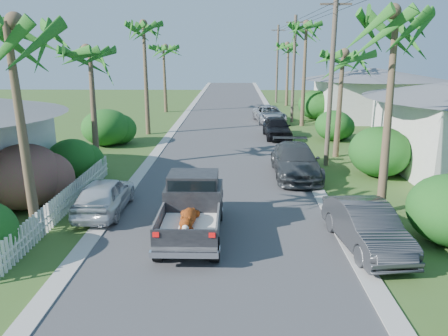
{
  "coord_description": "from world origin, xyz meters",
  "views": [
    {
      "loc": [
        0.51,
        -10.46,
        6.17
      ],
      "look_at": [
        0.1,
        7.12,
        1.4
      ],
      "focal_mm": 35.0,
      "sensor_mm": 36.0,
      "label": 1
    }
  ],
  "objects_px": {
    "parked_car_ln": "(105,195)",
    "utility_pole_c": "(294,69)",
    "house_right_far": "(371,96)",
    "parked_car_rf": "(277,128)",
    "palm_l_b": "(89,50)",
    "palm_r_a": "(398,13)",
    "parked_car_rn": "(366,227)",
    "palm_l_d": "(164,47)",
    "palm_r_c": "(307,25)",
    "parked_car_rd": "(270,115)",
    "utility_pole_d": "(277,64)",
    "parked_car_rm": "(296,161)",
    "palm_r_b": "(343,54)",
    "palm_l_a": "(9,23)",
    "palm_r_d": "(289,45)",
    "pickup_truck": "(193,204)",
    "palm_l_c": "(143,25)",
    "utility_pole_b": "(331,81)"
  },
  "relations": [
    {
      "from": "palm_r_a",
      "to": "parked_car_rd",
      "type": "bearing_deg",
      "value": 97.1
    },
    {
      "from": "palm_r_b",
      "to": "utility_pole_d",
      "type": "xyz_separation_m",
      "value": [
        -1.0,
        28.0,
        -1.35
      ]
    },
    {
      "from": "palm_l_c",
      "to": "utility_pole_c",
      "type": "xyz_separation_m",
      "value": [
        11.6,
        6.0,
        -3.31
      ]
    },
    {
      "from": "palm_l_a",
      "to": "palm_l_b",
      "type": "height_order",
      "value": "palm_l_a"
    },
    {
      "from": "parked_car_rf",
      "to": "palm_r_d",
      "type": "distance_m",
      "value": 20.39
    },
    {
      "from": "parked_car_rm",
      "to": "utility_pole_c",
      "type": "xyz_separation_m",
      "value": [
        2.0,
        17.21,
        3.82
      ]
    },
    {
      "from": "house_right_far",
      "to": "palm_r_a",
      "type": "bearing_deg",
      "value": -105.6
    },
    {
      "from": "house_right_far",
      "to": "parked_car_rf",
      "type": "bearing_deg",
      "value": -135.38
    },
    {
      "from": "palm_l_d",
      "to": "utility_pole_d",
      "type": "xyz_separation_m",
      "value": [
        12.1,
        9.0,
        -1.84
      ]
    },
    {
      "from": "palm_l_d",
      "to": "palm_r_d",
      "type": "xyz_separation_m",
      "value": [
        13.0,
        6.0,
        0.29
      ]
    },
    {
      "from": "parked_car_rn",
      "to": "parked_car_ln",
      "type": "relative_size",
      "value": 1.07
    },
    {
      "from": "palm_r_d",
      "to": "palm_l_c",
      "type": "bearing_deg",
      "value": -124.78
    },
    {
      "from": "palm_r_c",
      "to": "utility_pole_c",
      "type": "height_order",
      "value": "palm_r_c"
    },
    {
      "from": "palm_l_b",
      "to": "palm_l_c",
      "type": "relative_size",
      "value": 0.8
    },
    {
      "from": "parked_car_rd",
      "to": "house_right_far",
      "type": "height_order",
      "value": "house_right_far"
    },
    {
      "from": "palm_l_a",
      "to": "pickup_truck",
      "type": "bearing_deg",
      "value": 7.81
    },
    {
      "from": "parked_car_ln",
      "to": "utility_pole_c",
      "type": "relative_size",
      "value": 0.46
    },
    {
      "from": "pickup_truck",
      "to": "parked_car_rn",
      "type": "height_order",
      "value": "pickup_truck"
    },
    {
      "from": "parked_car_rn",
      "to": "palm_l_d",
      "type": "height_order",
      "value": "palm_l_d"
    },
    {
      "from": "palm_l_a",
      "to": "utility_pole_b",
      "type": "height_order",
      "value": "utility_pole_b"
    },
    {
      "from": "palm_r_a",
      "to": "house_right_far",
      "type": "distance_m",
      "value": 25.48
    },
    {
      "from": "palm_l_b",
      "to": "palm_r_d",
      "type": "bearing_deg",
      "value": 64.59
    },
    {
      "from": "house_right_far",
      "to": "utility_pole_d",
      "type": "relative_size",
      "value": 1.0
    },
    {
      "from": "parked_car_ln",
      "to": "palm_r_c",
      "type": "distance_m",
      "value": 24.29
    },
    {
      "from": "palm_r_c",
      "to": "parked_car_rd",
      "type": "bearing_deg",
      "value": 147.36
    },
    {
      "from": "parked_car_rn",
      "to": "parked_car_rm",
      "type": "relative_size",
      "value": 0.81
    },
    {
      "from": "palm_l_a",
      "to": "palm_l_b",
      "type": "relative_size",
      "value": 1.11
    },
    {
      "from": "palm_l_b",
      "to": "palm_r_a",
      "type": "distance_m",
      "value": 14.47
    },
    {
      "from": "palm_r_a",
      "to": "palm_l_b",
      "type": "bearing_deg",
      "value": 155.39
    },
    {
      "from": "palm_l_a",
      "to": "house_right_far",
      "type": "xyz_separation_m",
      "value": [
        19.2,
        27.0,
        -4.81
      ]
    },
    {
      "from": "palm_l_b",
      "to": "utility_pole_b",
      "type": "relative_size",
      "value": 0.82
    },
    {
      "from": "palm_l_d",
      "to": "palm_r_a",
      "type": "height_order",
      "value": "palm_r_a"
    },
    {
      "from": "pickup_truck",
      "to": "palm_r_b",
      "type": "bearing_deg",
      "value": 56.37
    },
    {
      "from": "house_right_far",
      "to": "palm_l_d",
      "type": "bearing_deg",
      "value": 168.41
    },
    {
      "from": "parked_car_ln",
      "to": "utility_pole_c",
      "type": "distance_m",
      "value": 24.98
    },
    {
      "from": "palm_l_b",
      "to": "palm_r_a",
      "type": "xyz_separation_m",
      "value": [
        13.1,
        -6.0,
        1.28
      ]
    },
    {
      "from": "house_right_far",
      "to": "pickup_truck",
      "type": "bearing_deg",
      "value": -117.88
    },
    {
      "from": "palm_l_a",
      "to": "palm_r_d",
      "type": "height_order",
      "value": "palm_l_a"
    },
    {
      "from": "parked_car_rf",
      "to": "palm_r_d",
      "type": "bearing_deg",
      "value": 79.43
    },
    {
      "from": "palm_r_b",
      "to": "house_right_far",
      "type": "relative_size",
      "value": 0.8
    },
    {
      "from": "palm_r_c",
      "to": "palm_r_d",
      "type": "xyz_separation_m",
      "value": [
        0.3,
        14.0,
        -1.37
      ]
    },
    {
      "from": "palm_l_a",
      "to": "palm_r_d",
      "type": "relative_size",
      "value": 1.03
    },
    {
      "from": "parked_car_rf",
      "to": "parked_car_rm",
      "type": "bearing_deg",
      "value": -92.01
    },
    {
      "from": "parked_car_ln",
      "to": "palm_r_a",
      "type": "height_order",
      "value": "palm_r_a"
    },
    {
      "from": "house_right_far",
      "to": "utility_pole_c",
      "type": "distance_m",
      "value": 8.06
    },
    {
      "from": "pickup_truck",
      "to": "palm_l_a",
      "type": "distance_m",
      "value": 7.98
    },
    {
      "from": "parked_car_ln",
      "to": "palm_l_b",
      "type": "xyz_separation_m",
      "value": [
        -2.28,
        6.5,
        5.45
      ]
    },
    {
      "from": "pickup_truck",
      "to": "palm_l_d",
      "type": "distance_m",
      "value": 31.26
    },
    {
      "from": "parked_car_rm",
      "to": "palm_r_b",
      "type": "bearing_deg",
      "value": 54.54
    },
    {
      "from": "palm_r_b",
      "to": "palm_l_b",
      "type": "bearing_deg",
      "value": -167.38
    }
  ]
}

